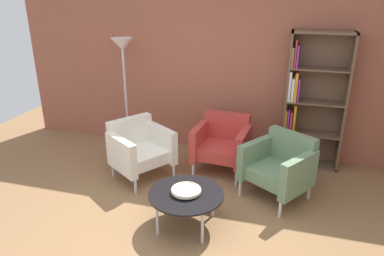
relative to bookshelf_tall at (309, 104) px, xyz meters
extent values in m
plane|color=olive|center=(-1.33, -2.25, -0.91)|extent=(8.32, 8.32, 0.00)
cube|color=#9E5642|center=(-1.33, 0.21, 0.54)|extent=(6.40, 0.12, 2.90)
cube|color=brown|center=(-0.31, -0.02, 0.04)|extent=(0.03, 0.30, 1.90)
cube|color=brown|center=(0.46, -0.02, 0.04)|extent=(0.03, 0.30, 1.90)
cube|color=brown|center=(0.08, -0.02, 0.97)|extent=(0.80, 0.30, 0.03)
cube|color=brown|center=(0.08, -0.02, -0.90)|extent=(0.80, 0.30, 0.03)
cube|color=brown|center=(0.08, 0.12, 0.04)|extent=(0.80, 0.02, 1.90)
cube|color=brown|center=(0.08, -0.02, -0.42)|extent=(0.76, 0.28, 0.02)
cube|color=brown|center=(0.08, -0.02, 0.04)|extent=(0.76, 0.28, 0.02)
cube|color=brown|center=(0.08, -0.02, 0.50)|extent=(0.76, 0.28, 0.02)
cube|color=olive|center=(-0.28, -0.05, -0.73)|extent=(0.02, 0.23, 0.29)
cube|color=black|center=(-0.24, -0.08, -0.67)|extent=(0.04, 0.17, 0.41)
cube|color=white|center=(-0.19, -0.06, -0.68)|extent=(0.03, 0.21, 0.38)
cube|color=green|center=(-0.14, -0.04, -0.71)|extent=(0.04, 0.24, 0.32)
cube|color=orange|center=(-0.28, -0.04, -0.25)|extent=(0.02, 0.25, 0.32)
cube|color=purple|center=(-0.25, -0.07, -0.25)|extent=(0.02, 0.18, 0.33)
cube|color=red|center=(-0.21, -0.05, -0.26)|extent=(0.03, 0.22, 0.30)
cube|color=orange|center=(-0.17, -0.08, -0.21)|extent=(0.03, 0.17, 0.41)
cube|color=white|center=(-0.28, -0.07, 0.25)|extent=(0.03, 0.19, 0.41)
cube|color=white|center=(-0.23, -0.04, 0.21)|extent=(0.03, 0.24, 0.32)
cube|color=orange|center=(-0.20, -0.06, 0.24)|extent=(0.04, 0.21, 0.39)
cube|color=purple|center=(-0.16, -0.06, 0.21)|extent=(0.02, 0.21, 0.32)
cube|color=olive|center=(-0.28, -0.05, 0.64)|extent=(0.03, 0.22, 0.27)
cube|color=red|center=(-0.24, -0.06, 0.69)|extent=(0.02, 0.19, 0.36)
cube|color=purple|center=(-0.21, -0.04, 0.66)|extent=(0.02, 0.25, 0.30)
cylinder|color=black|center=(-1.21, -1.88, -0.52)|extent=(0.80, 0.80, 0.02)
cylinder|color=silver|center=(-1.45, -2.12, -0.72)|extent=(0.03, 0.03, 0.38)
cylinder|color=silver|center=(-0.97, -2.12, -0.72)|extent=(0.03, 0.03, 0.38)
cylinder|color=silver|center=(-1.45, -1.64, -0.72)|extent=(0.03, 0.03, 0.38)
cylinder|color=silver|center=(-0.97, -1.64, -0.72)|extent=(0.03, 0.03, 0.38)
cylinder|color=beige|center=(-1.21, -1.88, -0.50)|extent=(0.13, 0.13, 0.02)
cylinder|color=beige|center=(-1.21, -1.88, -0.48)|extent=(0.32, 0.32, 0.02)
torus|color=beige|center=(-1.21, -1.88, -0.47)|extent=(0.32, 0.32, 0.02)
cube|color=slate|center=(-0.32, -1.04, -0.59)|extent=(0.85, 0.84, 0.16)
cube|color=slate|center=(-0.17, -0.81, -0.32)|extent=(0.60, 0.45, 0.38)
cube|color=slate|center=(-0.59, -0.89, -0.48)|extent=(0.42, 0.57, 0.46)
cube|color=slate|center=(-0.07, -1.22, -0.48)|extent=(0.42, 0.57, 0.46)
cylinder|color=silver|center=(-0.74, -1.13, -0.79)|extent=(0.04, 0.04, 0.24)
cylinder|color=silver|center=(-0.24, -1.46, -0.79)|extent=(0.04, 0.04, 0.24)
cylinder|color=silver|center=(-0.43, -0.65, -0.79)|extent=(0.04, 0.04, 0.24)
cylinder|color=silver|center=(0.08, -0.98, -0.79)|extent=(0.04, 0.04, 0.24)
cube|color=#B73833|center=(-1.10, -0.57, -0.59)|extent=(0.68, 0.63, 0.16)
cube|color=#B73833|center=(-1.08, -0.30, -0.32)|extent=(0.65, 0.17, 0.38)
cube|color=#B73833|center=(-1.41, -0.56, -0.48)|extent=(0.15, 0.63, 0.46)
cube|color=#B73833|center=(-0.79, -0.61, -0.48)|extent=(0.15, 0.63, 0.46)
cylinder|color=silver|center=(-1.42, -0.85, -0.79)|extent=(0.04, 0.04, 0.24)
cylinder|color=silver|center=(-0.82, -0.90, -0.79)|extent=(0.04, 0.04, 0.24)
cylinder|color=silver|center=(-1.38, -0.28, -0.79)|extent=(0.04, 0.04, 0.24)
cylinder|color=silver|center=(-0.78, -0.32, -0.79)|extent=(0.04, 0.04, 0.24)
cube|color=white|center=(-2.09, -1.03, -0.59)|extent=(0.84, 0.86, 0.16)
cube|color=white|center=(-2.31, -0.87, -0.32)|extent=(0.46, 0.60, 0.38)
cube|color=white|center=(-2.25, -1.29, -0.48)|extent=(0.57, 0.43, 0.46)
cube|color=white|center=(-1.90, -0.78, -0.48)|extent=(0.57, 0.43, 0.46)
cylinder|color=silver|center=(-2.00, -1.45, -0.79)|extent=(0.04, 0.04, 0.24)
cylinder|color=silver|center=(-1.66, -0.95, -0.79)|extent=(0.04, 0.04, 0.24)
cylinder|color=silver|center=(-2.48, -1.12, -0.79)|extent=(0.04, 0.04, 0.24)
cylinder|color=silver|center=(-2.14, -0.63, -0.79)|extent=(0.04, 0.04, 0.24)
cylinder|color=silver|center=(-2.67, -0.22, -0.90)|extent=(0.28, 0.28, 0.02)
cylinder|color=silver|center=(-2.67, -0.22, -0.06)|extent=(0.03, 0.03, 1.65)
cone|color=white|center=(-2.67, -0.22, 0.74)|extent=(0.32, 0.32, 0.18)
camera|label=1|loc=(-0.25, -5.01, 1.51)|focal=33.70mm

